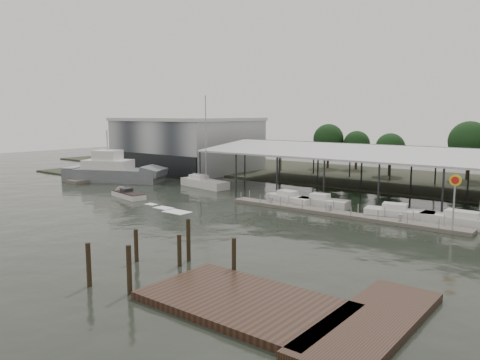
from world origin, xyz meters
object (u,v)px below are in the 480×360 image
Objects in this scene: grey_trawler at (114,172)px; white_sailboat at (204,183)px; shell_fuel_sign at (455,192)px; speedboat_underway at (126,194)px.

white_sailboat reaches higher than grey_trawler.
grey_trawler is at bearing 178.64° from shell_fuel_sign.
speedboat_underway is (-2.26, -13.02, -0.27)m from white_sailboat.
speedboat_underway is (13.98, -8.50, -1.19)m from grey_trawler.
grey_trawler is 1.25× the size of white_sailboat.
speedboat_underway is (-39.83, -7.22, -3.53)m from shell_fuel_sign.
shell_fuel_sign is 53.88m from grey_trawler.
shell_fuel_sign reaches higher than speedboat_underway.
shell_fuel_sign is 0.31× the size of speedboat_underway.
white_sailboat is at bearing 171.22° from shell_fuel_sign.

